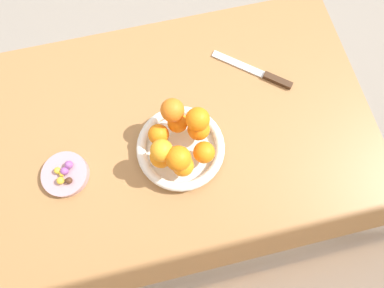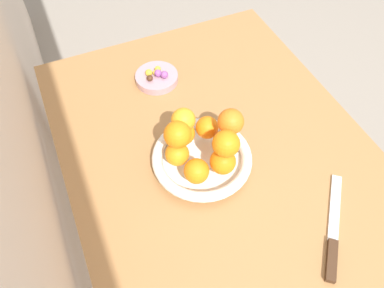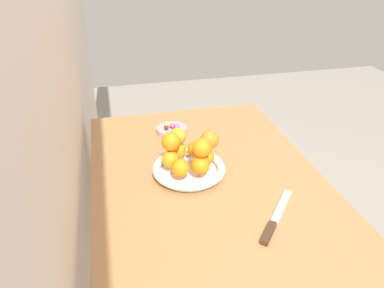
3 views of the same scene
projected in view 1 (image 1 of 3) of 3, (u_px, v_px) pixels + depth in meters
ground_plane at (188, 177)px, 1.57m from camera, size 6.00×6.00×0.00m
dining_table at (185, 139)px, 0.95m from camera, size 1.10×0.76×0.74m
fruit_bowl at (181, 148)px, 0.82m from camera, size 0.24×0.24×0.04m
candy_dish at (65, 174)px, 0.81m from camera, size 0.12×0.12×0.02m
orange_0 at (159, 135)px, 0.79m from camera, size 0.06×0.06×0.06m
orange_1 at (161, 157)px, 0.77m from camera, size 0.06×0.06×0.06m
orange_2 at (183, 166)px, 0.76m from camera, size 0.06×0.06×0.06m
orange_3 at (204, 152)px, 0.77m from camera, size 0.06×0.06×0.06m
orange_4 at (199, 129)px, 0.79m from camera, size 0.06×0.06×0.06m
orange_5 at (177, 121)px, 0.80m from camera, size 0.06×0.06×0.06m
orange_6 at (162, 150)px, 0.71m from camera, size 0.06×0.06×0.06m
orange_7 at (178, 158)px, 0.71m from camera, size 0.06×0.06×0.06m
orange_8 at (198, 119)px, 0.73m from camera, size 0.06×0.06×0.06m
orange_9 at (172, 110)px, 0.74m from camera, size 0.06×0.06×0.06m
candy_ball_0 at (69, 181)px, 0.79m from camera, size 0.02×0.02×0.02m
candy_ball_1 at (69, 165)px, 0.80m from camera, size 0.02×0.02×0.02m
candy_ball_2 at (64, 172)px, 0.80m from camera, size 0.02×0.02×0.02m
candy_ball_3 at (64, 171)px, 0.79m from camera, size 0.02×0.02×0.02m
candy_ball_4 at (62, 174)px, 0.80m from camera, size 0.02×0.02×0.02m
candy_ball_5 at (60, 181)px, 0.79m from camera, size 0.02×0.02×0.02m
candy_ball_6 at (57, 171)px, 0.80m from camera, size 0.02×0.02×0.02m
knife at (259, 73)px, 0.91m from camera, size 0.21×0.18×0.01m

